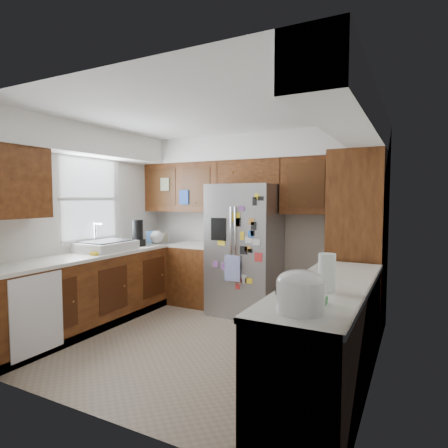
% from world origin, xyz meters
% --- Properties ---
extents(floor, '(3.60, 3.60, 0.00)m').
position_xyz_m(floor, '(0.00, 0.00, 0.00)').
color(floor, gray).
rests_on(floor, ground).
extents(room_shell, '(3.64, 3.24, 2.52)m').
position_xyz_m(room_shell, '(-0.11, 0.36, 1.82)').
color(room_shell, silver).
rests_on(room_shell, ground).
extents(left_counter_run, '(1.36, 3.20, 0.92)m').
position_xyz_m(left_counter_run, '(-1.36, 0.03, 0.43)').
color(left_counter_run, '#3C1B0B').
rests_on(left_counter_run, ground).
extents(right_counter_run, '(0.63, 2.25, 0.92)m').
position_xyz_m(right_counter_run, '(1.50, -0.47, 0.42)').
color(right_counter_run, '#3C1B0B').
rests_on(right_counter_run, ground).
extents(pantry, '(0.60, 0.90, 2.15)m').
position_xyz_m(pantry, '(1.50, 1.15, 1.07)').
color(pantry, '#3C1B0B').
rests_on(pantry, ground).
extents(fridge, '(0.90, 0.79, 1.80)m').
position_xyz_m(fridge, '(-0.00, 1.20, 0.90)').
color(fridge, '#9D9CA1').
rests_on(fridge, ground).
extents(bridge_cabinet, '(0.96, 0.34, 0.35)m').
position_xyz_m(bridge_cabinet, '(0.00, 1.43, 1.98)').
color(bridge_cabinet, '#3C1B0B').
rests_on(bridge_cabinet, fridge).
extents(fridge_top_items, '(0.50, 0.28, 0.26)m').
position_xyz_m(fridge_top_items, '(-0.01, 1.43, 2.27)').
color(fridge_top_items, '#1F30A7').
rests_on(fridge_top_items, bridge_cabinet).
extents(sink_assembly, '(0.52, 0.74, 0.37)m').
position_xyz_m(sink_assembly, '(-1.50, 0.10, 0.99)').
color(sink_assembly, white).
rests_on(sink_assembly, left_counter_run).
extents(left_counter_clutter, '(0.32, 0.88, 0.38)m').
position_xyz_m(left_counter_clutter, '(-1.45, 0.86, 1.05)').
color(left_counter_clutter, black).
rests_on(left_counter_clutter, left_counter_run).
extents(rice_cooker, '(0.30, 0.29, 0.26)m').
position_xyz_m(rice_cooker, '(1.50, -1.32, 1.05)').
color(rice_cooker, white).
rests_on(rice_cooker, right_counter_run).
extents(paper_towel, '(0.13, 0.13, 0.28)m').
position_xyz_m(paper_towel, '(1.53, -0.74, 1.06)').
color(paper_towel, white).
rests_on(paper_towel, right_counter_run).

